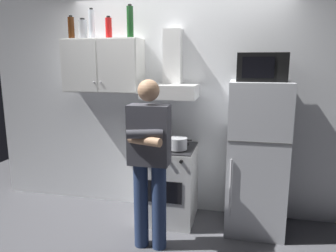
{
  "coord_description": "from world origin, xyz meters",
  "views": [
    {
      "loc": [
        0.69,
        -3.08,
        1.78
      ],
      "look_at": [
        0.0,
        0.0,
        1.15
      ],
      "focal_mm": 33.76,
      "sensor_mm": 36.0,
      "label": 1
    }
  ],
  "objects": [
    {
      "name": "bottle_soda_red",
      "position": [
        -0.76,
        0.36,
        2.17
      ],
      "size": [
        0.07,
        0.07,
        0.24
      ],
      "color": "red",
      "rests_on": "upper_cabinet"
    },
    {
      "name": "range_hood",
      "position": [
        -0.05,
        0.38,
        1.6
      ],
      "size": [
        0.6,
        0.44,
        0.75
      ],
      "color": "white"
    },
    {
      "name": "bottle_canister_steel",
      "position": [
        -1.08,
        0.35,
        2.16
      ],
      "size": [
        0.1,
        0.1,
        0.23
      ],
      "color": "#B2B5BA",
      "rests_on": "upper_cabinet"
    },
    {
      "name": "microwave",
      "position": [
        0.9,
        0.27,
        1.74
      ],
      "size": [
        0.48,
        0.37,
        0.28
      ],
      "color": "black",
      "rests_on": "refrigerator"
    },
    {
      "name": "back_wall_tiled",
      "position": [
        0.0,
        0.6,
        1.35
      ],
      "size": [
        4.8,
        0.1,
        2.7
      ],
      "primitive_type": "cube",
      "color": "white",
      "rests_on": "ground_plane"
    },
    {
      "name": "cooking_pot",
      "position": [
        0.08,
        0.13,
        0.94
      ],
      "size": [
        0.3,
        0.2,
        0.13
      ],
      "color": "#B7BABF",
      "rests_on": "stove_oven"
    },
    {
      "name": "bottle_rum_dark",
      "position": [
        -1.21,
        0.34,
        2.17
      ],
      "size": [
        0.07,
        0.07,
        0.26
      ],
      "color": "#47230F",
      "rests_on": "upper_cabinet"
    },
    {
      "name": "upper_cabinet",
      "position": [
        -0.85,
        0.37,
        1.75
      ],
      "size": [
        0.9,
        0.37,
        0.6
      ],
      "color": "white"
    },
    {
      "name": "stove_oven",
      "position": [
        -0.05,
        0.25,
        0.43
      ],
      "size": [
        0.6,
        0.62,
        0.87
      ],
      "color": "silver",
      "rests_on": "ground_plane"
    },
    {
      "name": "ground_plane",
      "position": [
        0.0,
        0.0,
        0.0
      ],
      "size": [
        7.0,
        7.0,
        0.0
      ],
      "primitive_type": "plane",
      "color": "#4C4C51"
    },
    {
      "name": "bottle_vodka_clear",
      "position": [
        -0.96,
        0.35,
        2.21
      ],
      "size": [
        0.07,
        0.07,
        0.33
      ],
      "color": "silver",
      "rests_on": "upper_cabinet"
    },
    {
      "name": "bottle_wine_green",
      "position": [
        -0.5,
        0.34,
        2.22
      ],
      "size": [
        0.07,
        0.07,
        0.35
      ],
      "color": "#19471E",
      "rests_on": "upper_cabinet"
    },
    {
      "name": "person_standing",
      "position": [
        -0.1,
        -0.36,
        0.9
      ],
      "size": [
        0.38,
        0.33,
        1.64
      ],
      "color": "navy",
      "rests_on": "ground_plane"
    },
    {
      "name": "refrigerator",
      "position": [
        0.9,
        0.25,
        0.8
      ],
      "size": [
        0.6,
        0.62,
        1.6
      ],
      "color": "silver",
      "rests_on": "ground_plane"
    }
  ]
}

